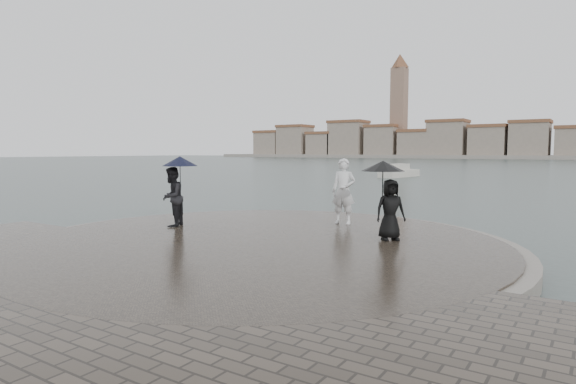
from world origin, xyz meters
The scene contains 8 objects.
ground centered at (0.00, 0.00, 0.00)m, with size 400.00×400.00×0.00m, color #2B3835.
kerb_ring centered at (0.00, 3.50, 0.16)m, with size 12.50×12.50×0.32m, color gray.
quay_tip centered at (0.00, 3.50, 0.18)m, with size 11.90×11.90×0.36m, color #2D261E.
statue centered at (0.58, 6.97, 1.35)m, with size 0.72×0.47×1.97m, color white.
visitor_left centered at (-3.29, 3.80, 1.47)m, with size 1.24×1.13×2.04m.
visitor_right centered at (2.65, 5.25, 1.51)m, with size 1.23×1.09×1.95m.
far_skyline centered at (-6.29, 160.71, 5.61)m, with size 260.00×20.00×37.00m.
boats centered at (5.32, 36.31, 0.38)m, with size 33.01×11.76×1.50m.
Camera 1 is at (7.05, -5.99, 2.55)m, focal length 30.00 mm.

